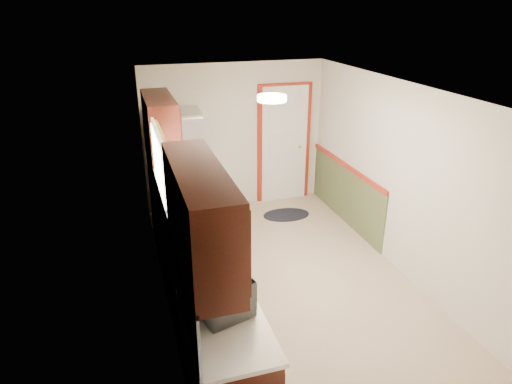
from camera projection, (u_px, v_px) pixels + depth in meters
room_shell at (289, 193)px, 5.33m from camera, size 3.20×5.20×2.52m
kitchen_run at (190, 249)px, 4.89m from camera, size 0.63×4.00×2.20m
back_wall_trim at (297, 154)px, 7.67m from camera, size 1.12×2.30×2.08m
ceiling_fixture at (272, 98)px, 4.63m from camera, size 0.30×0.30×0.06m
microwave at (217, 285)px, 3.69m from camera, size 0.49×0.67×0.41m
refrigerator at (179, 169)px, 6.98m from camera, size 0.78×0.77×1.79m
rug at (286, 215)px, 7.54m from camera, size 0.80×0.55×0.01m
cooktop at (173, 182)px, 6.34m from camera, size 0.47×0.56×0.02m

